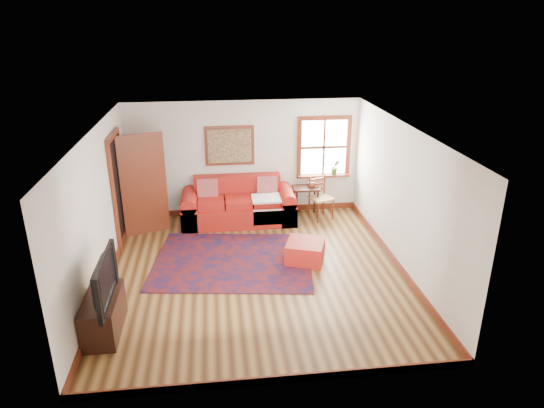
{
  "coord_description": "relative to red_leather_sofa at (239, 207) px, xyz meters",
  "views": [
    {
      "loc": [
        -0.63,
        -7.34,
        4.17
      ],
      "look_at": [
        0.35,
        0.6,
        1.02
      ],
      "focal_mm": 32.0,
      "sensor_mm": 36.0,
      "label": 1
    }
  ],
  "objects": [
    {
      "name": "red_ottoman",
      "position": [
        1.08,
        -1.97,
        -0.13
      ],
      "size": [
        0.83,
        0.83,
        0.37
      ],
      "primitive_type": "cube",
      "rotation": [
        0.0,
        0.0,
        -0.34
      ],
      "color": "#AF1E16",
      "rests_on": "ground"
    },
    {
      "name": "ground",
      "position": [
        0.16,
        -2.29,
        -0.31
      ],
      "size": [
        5.5,
        5.5,
        0.0
      ],
      "primitive_type": "plane",
      "color": "#482B13",
      "rests_on": "ground"
    },
    {
      "name": "doorway",
      "position": [
        -2.04,
        -0.5,
        0.76
      ],
      "size": [
        0.89,
        1.08,
        2.14
      ],
      "color": "black",
      "rests_on": "ground"
    },
    {
      "name": "candle_hurricane",
      "position": [
        -2.04,
        -3.27,
        0.33
      ],
      "size": [
        0.12,
        0.12,
        0.18
      ],
      "color": "silver",
      "rests_on": "media_cabinet"
    },
    {
      "name": "side_table",
      "position": [
        1.47,
        0.08,
        0.24
      ],
      "size": [
        0.56,
        0.42,
        0.67
      ],
      "color": "black",
      "rests_on": "ground"
    },
    {
      "name": "window",
      "position": [
        1.95,
        0.42,
        1.0
      ],
      "size": [
        1.18,
        0.2,
        1.38
      ],
      "color": "white",
      "rests_on": "ground"
    },
    {
      "name": "media_cabinet",
      "position": [
        -2.09,
        -3.7,
        -0.03
      ],
      "size": [
        0.45,
        1.01,
        0.55
      ],
      "primitive_type": "cube",
      "color": "black",
      "rests_on": "ground"
    },
    {
      "name": "framed_artwork",
      "position": [
        -0.14,
        0.43,
        1.24
      ],
      "size": [
        1.05,
        0.07,
        0.85
      ],
      "color": "maroon",
      "rests_on": "ground"
    },
    {
      "name": "television",
      "position": [
        -2.07,
        -3.81,
        0.57
      ],
      "size": [
        0.15,
        1.15,
        0.66
      ],
      "primitive_type": "imported",
      "rotation": [
        0.0,
        0.0,
        1.57
      ],
      "color": "black",
      "rests_on": "media_cabinet"
    },
    {
      "name": "red_leather_sofa",
      "position": [
        0.0,
        0.0,
        0.0
      ],
      "size": [
        2.39,
        0.99,
        0.94
      ],
      "color": "#AF1E16",
      "rests_on": "ground"
    },
    {
      "name": "ladder_back_chair",
      "position": [
        1.76,
        -0.05,
        0.2
      ],
      "size": [
        0.56,
        0.55,
        0.94
      ],
      "color": "tan",
      "rests_on": "ground"
    },
    {
      "name": "persian_rug",
      "position": [
        -0.22,
        -1.83,
        -0.3
      ],
      "size": [
        3.06,
        2.58,
        0.02
      ],
      "primitive_type": "cube",
      "rotation": [
        0.0,
        0.0,
        -0.13
      ],
      "color": "#60120D",
      "rests_on": "ground"
    },
    {
      "name": "room_envelope",
      "position": [
        0.16,
        -2.27,
        1.34
      ],
      "size": [
        5.04,
        5.54,
        2.52
      ],
      "color": "silver",
      "rests_on": "ground"
    }
  ]
}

